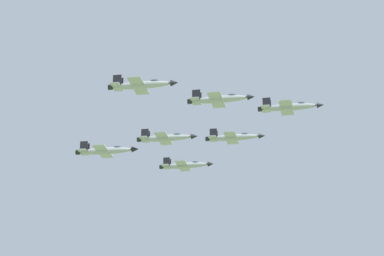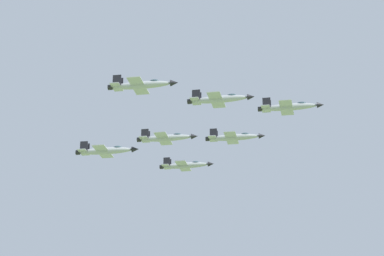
% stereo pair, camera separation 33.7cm
% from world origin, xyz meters
% --- Properties ---
extents(jet_lead, '(12.88, 11.25, 3.19)m').
position_xyz_m(jet_lead, '(-3.04, -20.96, 102.58)').
color(jet_lead, '#9EA3A8').
extents(jet_left_wingman, '(12.67, 10.82, 3.11)m').
position_xyz_m(jet_left_wingman, '(-6.52, -2.35, 100.58)').
color(jet_left_wingman, '#9EA3A8').
extents(jet_right_wingman, '(12.51, 11.13, 3.12)m').
position_xyz_m(jet_right_wingman, '(-21.97, -21.40, 100.47)').
color(jet_right_wingman, '#9EA3A8').
extents(jet_left_outer, '(12.23, 10.87, 3.05)m').
position_xyz_m(jet_left_outer, '(-10.00, 16.27, 98.15)').
color(jet_left_outer, '#9EA3A8').
extents(jet_right_outer, '(12.64, 10.88, 3.11)m').
position_xyz_m(jet_right_outer, '(-40.90, -21.83, 99.57)').
color(jet_right_outer, '#9EA3A8').
extents(jet_slot_rear, '(12.36, 10.68, 3.04)m').
position_xyz_m(jet_slot_rear, '(-25.45, -2.78, 96.90)').
color(jet_slot_rear, '#9EA3A8').
extents(jet_trailing, '(13.08, 11.14, 3.20)m').
position_xyz_m(jet_trailing, '(-36.65, 6.31, 94.63)').
color(jet_trailing, '#9EA3A8').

